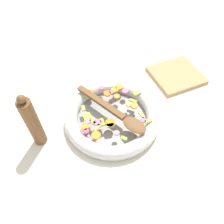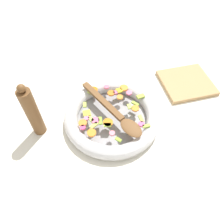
% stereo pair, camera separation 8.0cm
% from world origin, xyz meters
% --- Properties ---
extents(ground_plane, '(4.00, 4.00, 0.00)m').
position_xyz_m(ground_plane, '(0.00, 0.00, 0.00)').
color(ground_plane, silver).
extents(skillet, '(0.36, 0.36, 0.05)m').
position_xyz_m(skillet, '(0.00, 0.00, 0.02)').
color(skillet, gray).
rests_on(skillet, ground_plane).
extents(chopped_vegetables, '(0.28, 0.27, 0.01)m').
position_xyz_m(chopped_vegetables, '(0.00, -0.01, 0.05)').
color(chopped_vegetables, orange).
rests_on(chopped_vegetables, skillet).
extents(wooden_spoon, '(0.17, 0.30, 0.01)m').
position_xyz_m(wooden_spoon, '(-0.01, 0.02, 0.06)').
color(wooden_spoon, brown).
rests_on(wooden_spoon, chopped_vegetables).
extents(pepper_mill, '(0.04, 0.04, 0.23)m').
position_xyz_m(pepper_mill, '(0.27, -0.02, 0.11)').
color(pepper_mill, brown).
rests_on(pepper_mill, ground_plane).
extents(cutting_board, '(0.21, 0.19, 0.02)m').
position_xyz_m(cutting_board, '(-0.36, -0.11, 0.01)').
color(cutting_board, tan).
rests_on(cutting_board, ground_plane).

